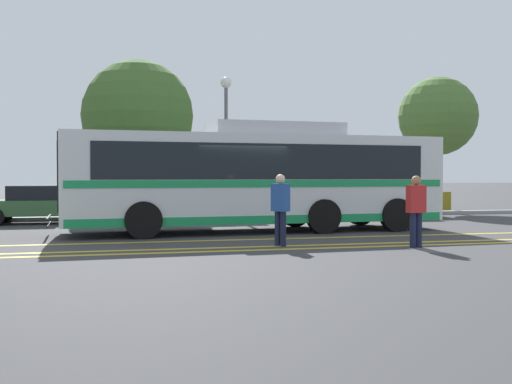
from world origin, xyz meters
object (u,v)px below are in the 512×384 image
object	(u,v)px
parked_car_1	(38,204)
tree_0	(438,116)
parked_car_2	(223,201)
transit_bus	(257,177)
pedestrian_1	(416,207)
parked_car_3	(388,198)
street_lamp	(226,119)
pedestrian_0	(280,205)
tree_1	(138,116)

from	to	relation	value
parked_car_1	tree_0	distance (m)	17.86
tree_0	parked_car_2	bearing A→B (deg)	-163.62
parked_car_2	tree_0	bearing A→B (deg)	-78.30
transit_bus	pedestrian_1	bearing A→B (deg)	-153.96
parked_car_3	pedestrian_1	distance (m)	10.45
parked_car_3	parked_car_2	bearing A→B (deg)	95.73
street_lamp	parked_car_2	bearing A→B (deg)	-103.38
parked_car_2	pedestrian_1	xyz separation A→B (m)	(2.85, -9.28, 0.20)
parked_car_2	parked_car_3	distance (m)	6.86
pedestrian_0	tree_0	xyz separation A→B (m)	(10.80, 11.38, 3.45)
transit_bus	tree_0	world-z (taller)	tree_0
parked_car_1	tree_1	distance (m)	5.70
street_lamp	parked_car_3	bearing A→B (deg)	-15.03
pedestrian_0	tree_1	distance (m)	12.04
parked_car_3	pedestrian_1	bearing A→B (deg)	160.15
pedestrian_1	street_lamp	size ratio (longest dim) A/B	0.29
pedestrian_0	street_lamp	bearing A→B (deg)	140.75
parked_car_3	pedestrian_1	world-z (taller)	pedestrian_1
transit_bus	pedestrian_1	distance (m)	5.54
transit_bus	tree_1	distance (m)	8.50
parked_car_1	tree_1	size ratio (longest dim) A/B	0.66
tree_1	transit_bus	bearing A→B (deg)	-66.99
parked_car_1	transit_bus	bearing A→B (deg)	56.02
parked_car_1	tree_0	size ratio (longest dim) A/B	0.67
parked_car_2	street_lamp	world-z (taller)	street_lamp
parked_car_2	parked_car_3	world-z (taller)	parked_car_3
street_lamp	tree_0	size ratio (longest dim) A/B	0.91
parked_car_1	street_lamp	size ratio (longest dim) A/B	0.74
pedestrian_0	parked_car_3	bearing A→B (deg)	105.20
parked_car_1	tree_0	xyz separation A→B (m)	(17.22, 2.93, 3.74)
parked_car_2	pedestrian_0	distance (m)	8.25
pedestrian_1	tree_1	xyz separation A→B (m)	(-5.84, 12.30, 3.17)
pedestrian_1	pedestrian_0	bearing A→B (deg)	154.17
parked_car_3	pedestrian_1	size ratio (longest dim) A/B	2.80
tree_0	street_lamp	bearing A→B (deg)	-174.04
transit_bus	parked_car_3	bearing A→B (deg)	-56.86
transit_bus	pedestrian_0	bearing A→B (deg)	172.19
parked_car_2	parked_car_3	size ratio (longest dim) A/B	1.05
pedestrian_0	street_lamp	world-z (taller)	street_lamp
transit_bus	parked_car_1	size ratio (longest dim) A/B	2.76
parked_car_1	parked_car_3	bearing A→B (deg)	91.47
pedestrian_1	street_lamp	distance (m)	11.98
parked_car_3	tree_1	distance (m)	10.73
transit_bus	street_lamp	bearing A→B (deg)	-5.51
parked_car_1	tree_1	bearing A→B (deg)	129.05
street_lamp	tree_0	world-z (taller)	tree_0
pedestrian_1	tree_0	xyz separation A→B (m)	(7.82, 12.42, 3.47)
pedestrian_0	pedestrian_1	xyz separation A→B (m)	(2.98, -1.03, -0.02)
parked_car_1	street_lamp	bearing A→B (deg)	105.61
parked_car_1	parked_car_3	size ratio (longest dim) A/B	0.89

